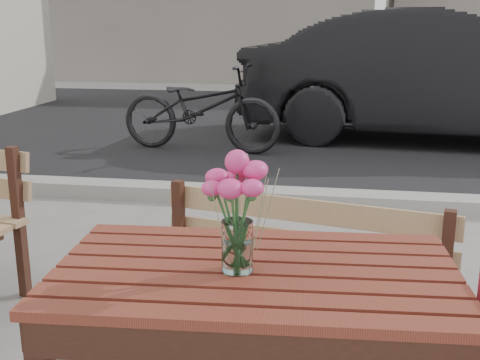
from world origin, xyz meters
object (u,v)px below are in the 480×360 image
object	(u,v)px
main_vase	(237,197)
parked_car	(444,76)
bicycle	(200,108)
main_table	(255,305)

from	to	relation	value
main_vase	parked_car	xyz separation A→B (m)	(1.53, 6.10, -0.16)
parked_car	bicycle	xyz separation A→B (m)	(-2.80, -1.07, -0.30)
main_vase	bicycle	xyz separation A→B (m)	(-1.28, 5.03, -0.47)
main_vase	bicycle	size ratio (longest dim) A/B	0.19
parked_car	main_vase	bearing A→B (deg)	171.25
main_table	bicycle	world-z (taller)	bicycle
main_table	bicycle	xyz separation A→B (m)	(-1.33, 5.00, -0.12)
main_table	parked_car	bearing A→B (deg)	72.62
parked_car	bicycle	world-z (taller)	parked_car
main_table	main_vase	xyz separation A→B (m)	(-0.05, -0.03, 0.35)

